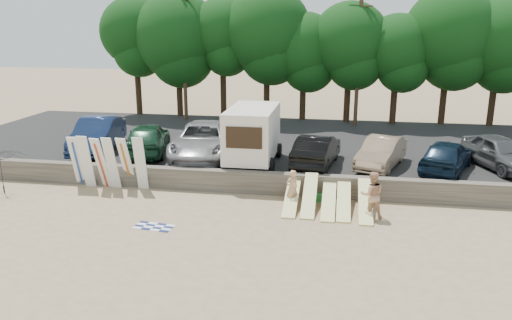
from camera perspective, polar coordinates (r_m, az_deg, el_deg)
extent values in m
plane|color=tan|center=(19.75, 6.22, -7.02)|extent=(120.00, 120.00, 0.00)
cube|color=#6B6356|center=(22.39, 6.75, -2.91)|extent=(44.00, 0.50, 1.00)
cube|color=#282828|center=(29.63, 7.54, 1.35)|extent=(44.00, 14.50, 0.70)
cylinder|color=#382616|center=(39.20, -13.31, 8.15)|extent=(0.44, 0.44, 4.16)
sphere|color=#134513|center=(38.91, -13.69, 14.08)|extent=(5.05, 5.05, 5.05)
cylinder|color=#382616|center=(38.03, -8.75, 8.00)|extent=(0.44, 0.44, 3.94)
sphere|color=#134513|center=(37.73, -8.99, 13.82)|extent=(6.33, 6.33, 6.33)
cylinder|color=#382616|center=(37.14, -3.75, 8.16)|extent=(0.44, 0.44, 4.18)
sphere|color=#134513|center=(36.84, -3.87, 14.48)|extent=(4.69, 4.69, 4.69)
cylinder|color=#382616|center=(36.53, 1.23, 8.07)|extent=(0.44, 0.44, 4.19)
sphere|color=#134513|center=(36.22, 1.27, 14.51)|extent=(6.22, 6.22, 6.22)
cylinder|color=#382616|center=(36.29, 5.37, 7.33)|extent=(0.44, 0.44, 3.40)
sphere|color=#134513|center=(35.97, 5.50, 12.57)|extent=(5.04, 5.04, 5.04)
cylinder|color=#382616|center=(35.78, 10.39, 7.31)|extent=(0.44, 0.44, 3.76)
sphere|color=#134513|center=(35.46, 10.69, 13.19)|extent=(5.36, 5.36, 5.36)
cylinder|color=#382616|center=(35.85, 15.47, 6.77)|extent=(0.44, 0.44, 3.45)
sphere|color=#134513|center=(35.52, 15.87, 12.15)|extent=(4.65, 4.65, 4.65)
cylinder|color=#382616|center=(36.81, 20.65, 7.05)|extent=(0.44, 0.44, 4.07)
sphere|color=#134513|center=(36.50, 21.26, 13.23)|extent=(6.20, 6.20, 6.20)
cylinder|color=#382616|center=(37.52, 25.43, 6.52)|extent=(0.44, 0.44, 3.85)
sphere|color=#134513|center=(37.21, 26.11, 12.23)|extent=(5.76, 5.76, 5.76)
cylinder|color=#473321|center=(36.01, -8.22, 11.66)|extent=(0.26, 0.26, 9.00)
cube|color=#473321|center=(35.95, -8.43, 16.91)|extent=(1.50, 0.10, 0.10)
cylinder|color=#473321|center=(34.32, 11.63, 11.32)|extent=(0.26, 0.26, 9.00)
cube|color=#473321|center=(34.26, 11.94, 16.82)|extent=(1.50, 0.10, 0.10)
cube|color=silver|center=(24.55, -0.41, 3.20)|extent=(2.22, 4.42, 2.43)
cube|color=black|center=(22.36, -1.40, 2.55)|extent=(1.65, 0.05, 0.99)
cylinder|color=black|center=(23.71, -3.76, -0.35)|extent=(0.22, 0.73, 0.73)
cylinder|color=black|center=(23.30, 1.79, -0.61)|extent=(0.22, 0.73, 0.73)
cylinder|color=black|center=(26.42, -2.35, 1.33)|extent=(0.22, 0.73, 0.73)
cylinder|color=black|center=(26.05, 2.65, 1.12)|extent=(0.22, 0.73, 0.73)
imported|color=#132144|center=(28.57, -17.65, 2.79)|extent=(2.92, 5.72, 1.80)
imported|color=#143722|center=(27.17, -12.27, 2.44)|extent=(3.11, 5.34, 1.71)
imported|color=gray|center=(26.19, -5.98, 2.29)|extent=(3.51, 6.58, 1.76)
imported|color=black|center=(24.52, 6.94, 1.09)|extent=(2.31, 4.90, 1.55)
imported|color=#967B5F|center=(24.90, 14.11, 0.82)|extent=(2.85, 4.62, 1.44)
imported|color=black|center=(25.04, 20.94, 0.45)|extent=(3.37, 4.87, 1.54)
imported|color=#424547|center=(26.66, 26.11, 0.79)|extent=(3.23, 4.96, 1.57)
cube|color=white|center=(24.73, -19.75, -0.14)|extent=(0.60, 0.88, 2.50)
cube|color=white|center=(24.41, -18.82, -0.19)|extent=(0.51, 0.60, 2.56)
cube|color=white|center=(24.09, -17.29, -0.33)|extent=(0.64, 0.90, 2.50)
cube|color=white|center=(23.85, -16.20, -0.35)|extent=(0.55, 0.72, 2.54)
cube|color=white|center=(23.82, -14.60, -0.30)|extent=(0.62, 0.90, 2.50)
cube|color=white|center=(23.39, -13.07, -0.40)|extent=(0.52, 0.55, 2.57)
cube|color=#FFFAA0|center=(21.11, 4.10, -4.18)|extent=(0.56, 2.91, 0.87)
cube|color=#FFFAA0|center=(21.01, 6.14, -3.99)|extent=(0.56, 2.84, 1.11)
cube|color=#FFFAA0|center=(20.91, 8.32, -4.58)|extent=(0.56, 2.92, 0.81)
cube|color=#FFFAA0|center=(20.96, 9.99, -4.49)|extent=(0.56, 2.90, 0.91)
cube|color=#FFFAA0|center=(20.80, 12.38, -4.59)|extent=(0.56, 2.86, 1.04)
imported|color=tan|center=(21.01, 4.14, -3.24)|extent=(0.69, 0.66, 1.59)
imported|color=tan|center=(20.22, 13.10, -3.90)|extent=(1.03, 0.86, 1.91)
cube|color=green|center=(21.92, 7.11, -4.27)|extent=(0.45, 0.39, 0.32)
cube|color=orange|center=(21.95, 6.53, -4.36)|extent=(0.38, 0.35, 0.22)
plane|color=white|center=(19.56, -11.60, -7.47)|extent=(1.67, 1.67, 0.00)
imported|color=black|center=(25.22, -26.96, -1.21)|extent=(2.55, 2.51, 2.02)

